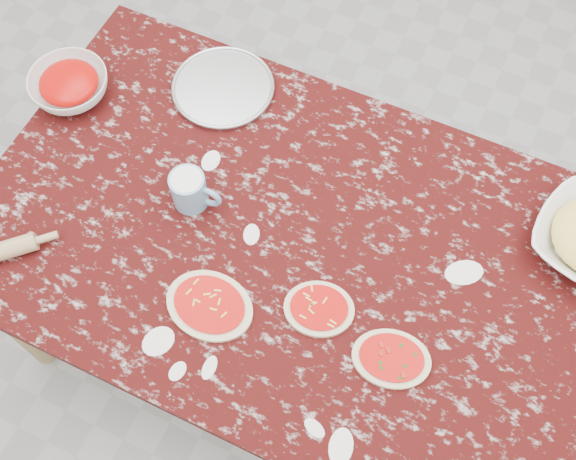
{
  "coord_description": "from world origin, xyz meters",
  "views": [
    {
      "loc": [
        0.32,
        -0.68,
        2.29
      ],
      "look_at": [
        0.0,
        0.0,
        0.8
      ],
      "focal_mm": 42.54,
      "sensor_mm": 36.0,
      "label": 1
    }
  ],
  "objects_px": {
    "worktable": "(288,253)",
    "flour_mug": "(190,190)",
    "sauce_bowl": "(70,86)",
    "pizza_tray": "(223,88)"
  },
  "relations": [
    {
      "from": "sauce_bowl",
      "to": "flour_mug",
      "type": "relative_size",
      "value": 1.61
    },
    {
      "from": "worktable",
      "to": "flour_mug",
      "type": "height_order",
      "value": "flour_mug"
    },
    {
      "from": "worktable",
      "to": "flour_mug",
      "type": "bearing_deg",
      "value": -179.07
    },
    {
      "from": "worktable",
      "to": "pizza_tray",
      "type": "bearing_deg",
      "value": 136.29
    },
    {
      "from": "worktable",
      "to": "flour_mug",
      "type": "distance_m",
      "value": 0.3
    },
    {
      "from": "sauce_bowl",
      "to": "flour_mug",
      "type": "xyz_separation_m",
      "value": [
        0.47,
        -0.16,
        0.02
      ]
    },
    {
      "from": "pizza_tray",
      "to": "flour_mug",
      "type": "height_order",
      "value": "flour_mug"
    },
    {
      "from": "flour_mug",
      "to": "pizza_tray",
      "type": "bearing_deg",
      "value": 105.13
    },
    {
      "from": "flour_mug",
      "to": "sauce_bowl",
      "type": "bearing_deg",
      "value": 161.06
    },
    {
      "from": "sauce_bowl",
      "to": "flour_mug",
      "type": "height_order",
      "value": "flour_mug"
    }
  ]
}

